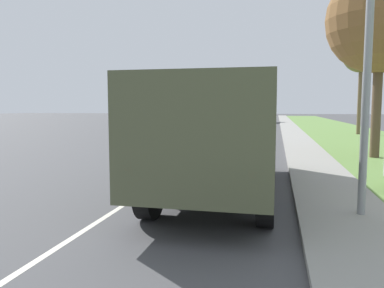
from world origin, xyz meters
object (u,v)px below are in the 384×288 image
car_second_ahead (228,122)px  car_third_ahead (268,118)px  military_truck (224,131)px  car_nearest_ahead (197,132)px

car_second_ahead → car_third_ahead: 16.21m
military_truck → car_second_ahead: size_ratio=1.85×
military_truck → car_second_ahead: (-3.39, 27.45, -0.88)m
military_truck → car_nearest_ahead: 13.72m
military_truck → car_third_ahead: 43.28m
military_truck → car_third_ahead: (0.15, 43.27, -0.82)m
military_truck → car_nearest_ahead: size_ratio=1.72×
military_truck → car_second_ahead: military_truck is taller
car_second_ahead → car_third_ahead: (3.54, 15.82, 0.06)m
car_nearest_ahead → car_second_ahead: (0.11, 14.21, 0.03)m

